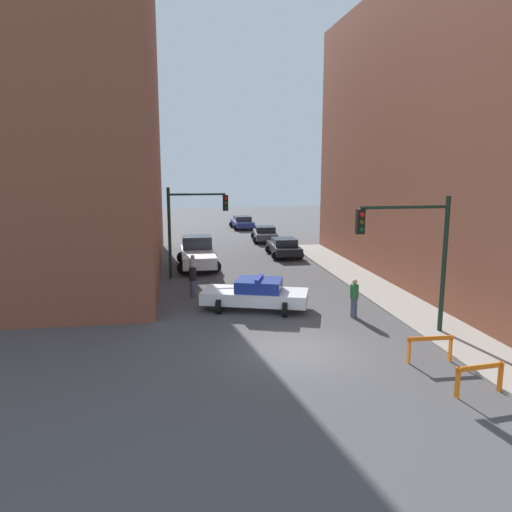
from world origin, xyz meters
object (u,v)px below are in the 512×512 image
at_px(traffic_light_near, 416,244).
at_px(barrier_front, 480,374).
at_px(pedestrian_sidewalk, 354,298).
at_px(barrier_mid, 430,345).
at_px(traffic_light_far, 189,219).
at_px(parked_car_near, 284,247).
at_px(pedestrian_corner, 193,269).
at_px(parked_car_far, 242,222).
at_px(pedestrian_crossing, 193,279).
at_px(police_car, 256,294).
at_px(white_truck, 198,253).
at_px(parked_car_mid, 265,233).

xyz_separation_m(traffic_light_near, barrier_front, (-0.47, -5.03, -2.91)).
height_order(pedestrian_sidewalk, barrier_mid, pedestrian_sidewalk).
bearing_deg(barrier_front, traffic_light_far, 114.80).
bearing_deg(traffic_light_near, parked_car_near, 93.88).
bearing_deg(barrier_mid, barrier_front, -85.38).
height_order(parked_car_near, pedestrian_corner, pedestrian_corner).
height_order(parked_car_far, barrier_mid, parked_car_far).
distance_m(parked_car_near, pedestrian_crossing, 12.13).
bearing_deg(pedestrian_sidewalk, traffic_light_far, -6.21).
distance_m(pedestrian_crossing, barrier_front, 14.35).
height_order(pedestrian_sidewalk, barrier_front, pedestrian_sidewalk).
bearing_deg(traffic_light_far, police_car, -68.77).
bearing_deg(parked_car_near, pedestrian_crossing, -123.20).
bearing_deg(traffic_light_far, barrier_front, -65.20).
bearing_deg(parked_car_far, pedestrian_crossing, -105.35).
bearing_deg(pedestrian_corner, white_truck, -124.38).
relative_size(parked_car_near, parked_car_far, 0.99).
bearing_deg(white_truck, pedestrian_crossing, -94.62).
distance_m(parked_car_mid, pedestrian_sidewalk, 21.71).
relative_size(parked_car_far, pedestrian_sidewalk, 2.63).
height_order(traffic_light_far, pedestrian_sidewalk, traffic_light_far).
distance_m(parked_car_far, pedestrian_sidewalk, 30.36).
xyz_separation_m(pedestrian_corner, barrier_front, (7.46, -14.58, -0.24)).
bearing_deg(white_truck, barrier_front, -69.96).
distance_m(parked_car_far, pedestrian_corner, 24.11).
xyz_separation_m(traffic_light_near, traffic_light_far, (-8.03, 11.33, -0.13)).
distance_m(parked_car_near, pedestrian_corner, 10.18).
distance_m(white_truck, pedestrian_corner, 4.74).
bearing_deg(parked_car_far, police_car, -98.81).
distance_m(police_car, pedestrian_crossing, 3.89).
height_order(parked_car_mid, pedestrian_corner, pedestrian_corner).
relative_size(parked_car_far, barrier_front, 2.73).
distance_m(barrier_front, barrier_mid, 2.43).
distance_m(police_car, barrier_front, 10.58).
height_order(white_truck, pedestrian_sidewalk, white_truck).
relative_size(parked_car_near, pedestrian_corner, 2.61).
height_order(police_car, parked_car_near, police_car).
distance_m(white_truck, barrier_front, 20.51).
relative_size(police_car, pedestrian_sidewalk, 3.04).
distance_m(traffic_light_near, barrier_front, 5.83).
distance_m(traffic_light_near, barrier_mid, 3.97).
bearing_deg(pedestrian_corner, parked_car_far, -132.64).
relative_size(pedestrian_crossing, pedestrian_sidewalk, 1.00).
relative_size(traffic_light_far, pedestrian_corner, 3.13).
height_order(parked_car_far, pedestrian_sidewalk, pedestrian_sidewalk).
xyz_separation_m(parked_car_far, pedestrian_sidewalk, (0.61, -30.35, 0.19)).
bearing_deg(traffic_light_near, pedestrian_corner, 129.69).
height_order(white_truck, barrier_mid, white_truck).
relative_size(parked_car_near, pedestrian_sidewalk, 2.61).
bearing_deg(parked_car_mid, white_truck, -116.47).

